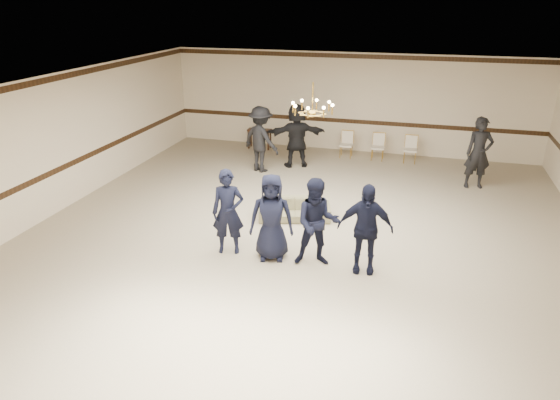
% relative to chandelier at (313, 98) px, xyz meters
% --- Properties ---
extents(room, '(12.01, 14.01, 3.21)m').
position_rel_chandelier_xyz_m(room, '(0.00, -1.00, -1.28)').
color(room, tan).
rests_on(room, ground).
extents(chair_rail, '(12.00, 0.02, 0.14)m').
position_rel_chandelier_xyz_m(chair_rail, '(0.00, 5.99, -1.88)').
color(chair_rail, '#311E0E').
rests_on(chair_rail, wall_back).
extents(crown_molding, '(12.00, 0.02, 0.14)m').
position_rel_chandelier_xyz_m(crown_molding, '(0.00, 5.99, 0.21)').
color(crown_molding, '#311E0E').
rests_on(crown_molding, wall_back).
extents(chandelier, '(0.94, 0.94, 0.89)m').
position_rel_chandelier_xyz_m(chandelier, '(0.00, 0.00, 0.00)').
color(chandelier, '#B18A38').
rests_on(chandelier, ceiling).
extents(boy_a, '(0.72, 0.57, 1.75)m').
position_rel_chandelier_xyz_m(boy_a, '(-1.28, -1.74, -2.00)').
color(boy_a, black).
rests_on(boy_a, floor).
extents(boy_b, '(0.96, 0.73, 1.75)m').
position_rel_chandelier_xyz_m(boy_b, '(-0.38, -1.74, -2.00)').
color(boy_b, black).
rests_on(boy_b, floor).
extents(boy_c, '(0.98, 0.84, 1.75)m').
position_rel_chandelier_xyz_m(boy_c, '(0.52, -1.74, -2.00)').
color(boy_c, black).
rests_on(boy_c, floor).
extents(boy_d, '(1.07, 0.54, 1.75)m').
position_rel_chandelier_xyz_m(boy_d, '(1.42, -1.74, -2.00)').
color(boy_d, black).
rests_on(boy_d, floor).
extents(settee, '(1.77, 1.06, 0.48)m').
position_rel_chandelier_xyz_m(settee, '(-0.39, 0.15, -2.63)').
color(settee, '#7F7B54').
rests_on(settee, floor).
extents(adult_left, '(1.44, 1.19, 1.93)m').
position_rel_chandelier_xyz_m(adult_left, '(-2.19, 3.19, -1.91)').
color(adult_left, black).
rests_on(adult_left, floor).
extents(adult_mid, '(1.87, 1.21, 1.93)m').
position_rel_chandelier_xyz_m(adult_mid, '(-1.29, 3.89, -1.91)').
color(adult_mid, black).
rests_on(adult_mid, floor).
extents(adult_right, '(0.79, 0.61, 1.93)m').
position_rel_chandelier_xyz_m(adult_right, '(3.81, 3.49, -1.91)').
color(adult_right, black).
rests_on(adult_right, floor).
extents(banquet_chair_left, '(0.41, 0.41, 0.83)m').
position_rel_chandelier_xyz_m(banquet_chair_left, '(0.04, 5.20, -2.46)').
color(banquet_chair_left, '#EEE1C8').
rests_on(banquet_chair_left, floor).
extents(banquet_chair_mid, '(0.42, 0.42, 0.83)m').
position_rel_chandelier_xyz_m(banquet_chair_mid, '(1.04, 5.20, -2.46)').
color(banquet_chair_mid, '#EEE1C8').
rests_on(banquet_chair_mid, floor).
extents(banquet_chair_right, '(0.40, 0.40, 0.83)m').
position_rel_chandelier_xyz_m(banquet_chair_right, '(2.04, 5.20, -2.46)').
color(banquet_chair_right, '#EEE1C8').
rests_on(banquet_chair_right, floor).
extents(console_table, '(0.80, 0.37, 0.66)m').
position_rel_chandelier_xyz_m(console_table, '(-2.96, 5.40, -2.54)').
color(console_table, black).
rests_on(console_table, floor).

